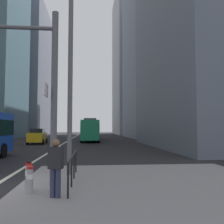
{
  "coord_description": "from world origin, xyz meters",
  "views": [
    {
      "loc": [
        3.38,
        -8.54,
        2.08
      ],
      "look_at": [
        7.55,
        36.68,
        5.0
      ],
      "focal_mm": 38.84,
      "sensor_mm": 36.0,
      "label": 1
    }
  ],
  "objects_px": {
    "street_lamp_post": "(71,52)",
    "pedestrian_waiting": "(56,165)",
    "car_oncoming_mid": "(38,136)",
    "bollard_back": "(28,175)",
    "city_bus_red_receding": "(90,129)",
    "car_receding_near": "(89,133)",
    "bollard_right": "(30,178)"
  },
  "relations": [
    {
      "from": "street_lamp_post",
      "to": "pedestrian_waiting",
      "type": "distance_m",
      "value": 5.36
    },
    {
      "from": "car_oncoming_mid",
      "to": "bollard_back",
      "type": "distance_m",
      "value": 24.46
    },
    {
      "from": "street_lamp_post",
      "to": "pedestrian_waiting",
      "type": "height_order",
      "value": "street_lamp_post"
    },
    {
      "from": "city_bus_red_receding",
      "to": "car_oncoming_mid",
      "type": "height_order",
      "value": "city_bus_red_receding"
    },
    {
      "from": "car_receding_near",
      "to": "bollard_back",
      "type": "relative_size",
      "value": 5.07
    },
    {
      "from": "car_oncoming_mid",
      "to": "car_receding_near",
      "type": "bearing_deg",
      "value": 66.68
    },
    {
      "from": "city_bus_red_receding",
      "to": "car_receding_near",
      "type": "relative_size",
      "value": 2.55
    },
    {
      "from": "pedestrian_waiting",
      "to": "street_lamp_post",
      "type": "bearing_deg",
      "value": 88.13
    },
    {
      "from": "bollard_right",
      "to": "car_receding_near",
      "type": "bearing_deg",
      "value": 87.72
    },
    {
      "from": "city_bus_red_receding",
      "to": "bollard_back",
      "type": "height_order",
      "value": "city_bus_red_receding"
    },
    {
      "from": "city_bus_red_receding",
      "to": "bollard_back",
      "type": "bearing_deg",
      "value": -93.74
    },
    {
      "from": "pedestrian_waiting",
      "to": "car_receding_near",
      "type": "bearing_deg",
      "value": 88.9
    },
    {
      "from": "car_receding_near",
      "to": "street_lamp_post",
      "type": "distance_m",
      "value": 36.77
    },
    {
      "from": "car_oncoming_mid",
      "to": "bollard_right",
      "type": "xyz_separation_m",
      "value": [
        4.87,
        -24.36,
        -0.4
      ]
    },
    {
      "from": "city_bus_red_receding",
      "to": "bollard_back",
      "type": "xyz_separation_m",
      "value": [
        -1.93,
        -29.58,
        -1.21
      ]
    },
    {
      "from": "car_oncoming_mid",
      "to": "bollard_back",
      "type": "height_order",
      "value": "car_oncoming_mid"
    },
    {
      "from": "car_oncoming_mid",
      "to": "bollard_right",
      "type": "height_order",
      "value": "car_oncoming_mid"
    },
    {
      "from": "car_oncoming_mid",
      "to": "pedestrian_waiting",
      "type": "xyz_separation_m",
      "value": [
        5.68,
        -24.84,
        0.04
      ]
    },
    {
      "from": "car_oncoming_mid",
      "to": "bollard_back",
      "type": "xyz_separation_m",
      "value": [
        4.74,
        -24.0,
        -0.37
      ]
    },
    {
      "from": "car_receding_near",
      "to": "bollard_right",
      "type": "height_order",
      "value": "car_receding_near"
    },
    {
      "from": "car_receding_near",
      "to": "city_bus_red_receding",
      "type": "bearing_deg",
      "value": -88.61
    },
    {
      "from": "bollard_back",
      "to": "pedestrian_waiting",
      "type": "xyz_separation_m",
      "value": [
        0.94,
        -0.85,
        0.41
      ]
    },
    {
      "from": "car_oncoming_mid",
      "to": "bollard_right",
      "type": "bearing_deg",
      "value": -78.68
    },
    {
      "from": "street_lamp_post",
      "to": "bollard_right",
      "type": "relative_size",
      "value": 10.13
    },
    {
      "from": "bollard_back",
      "to": "city_bus_red_receding",
      "type": "bearing_deg",
      "value": 86.26
    },
    {
      "from": "city_bus_red_receding",
      "to": "car_oncoming_mid",
      "type": "xyz_separation_m",
      "value": [
        -6.67,
        -5.58,
        -0.85
      ]
    },
    {
      "from": "city_bus_red_receding",
      "to": "car_receding_near",
      "type": "distance_m",
      "value": 9.4
    },
    {
      "from": "city_bus_red_receding",
      "to": "pedestrian_waiting",
      "type": "height_order",
      "value": "city_bus_red_receding"
    },
    {
      "from": "street_lamp_post",
      "to": "bollard_back",
      "type": "height_order",
      "value": "street_lamp_post"
    },
    {
      "from": "street_lamp_post",
      "to": "bollard_right",
      "type": "distance_m",
      "value": 5.53
    },
    {
      "from": "bollard_right",
      "to": "bollard_back",
      "type": "bearing_deg",
      "value": 110.89
    },
    {
      "from": "car_oncoming_mid",
      "to": "car_receding_near",
      "type": "height_order",
      "value": "same"
    }
  ]
}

